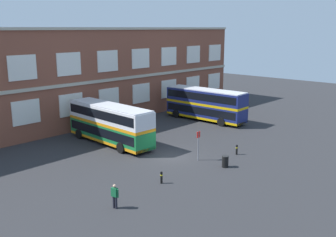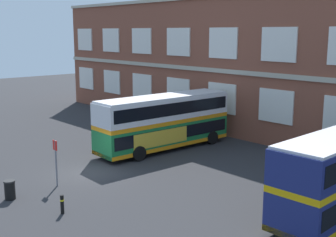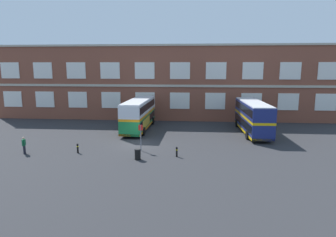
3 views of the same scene
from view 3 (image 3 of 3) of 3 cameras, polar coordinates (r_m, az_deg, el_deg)
ground_plane at (r=34.99m, az=-5.32°, el=-4.04°), size 120.00×120.00×0.00m
brick_terminal_building at (r=49.66m, az=-0.63°, el=6.93°), size 54.23×8.19×11.78m
double_decker_near at (r=39.89m, az=-5.69°, el=0.88°), size 3.10×11.07×4.07m
double_decker_middle at (r=39.08m, az=16.06°, el=0.33°), size 3.14×11.08×4.07m
waiting_passenger at (r=32.35m, az=-26.06°, el=-4.54°), size 0.31×0.64×1.70m
bus_stand_flag at (r=30.01m, az=-5.29°, el=-3.23°), size 0.44×0.10×2.70m
station_litter_bin at (r=27.58m, az=-5.88°, el=-6.85°), size 0.60×0.60×1.03m
safety_bollard_west at (r=28.26m, az=1.69°, el=-6.44°), size 0.19×0.19×0.95m
safety_bollard_east at (r=30.76m, az=-17.05°, el=-5.51°), size 0.19×0.19×0.95m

